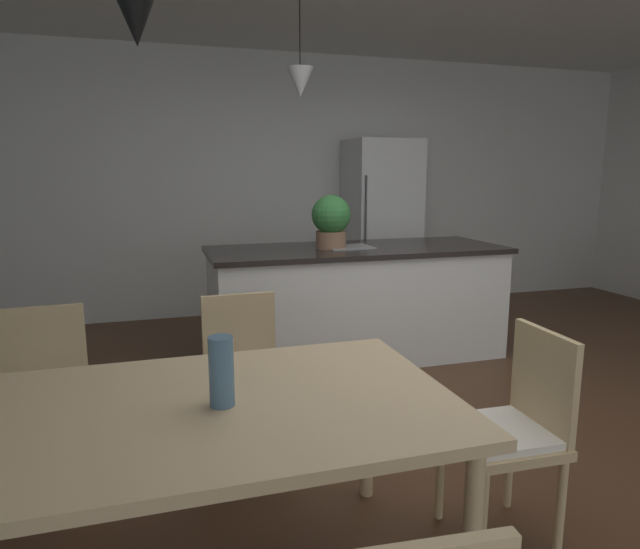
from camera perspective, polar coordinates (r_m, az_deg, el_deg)
ground_plane at (r=3.31m, az=12.53°, el=-16.79°), size 10.00×8.40×0.04m
wall_back_kitchen at (r=5.99m, az=-2.52°, el=9.21°), size 10.00×0.12×2.70m
dining_table at (r=1.93m, az=-17.61°, el=-14.93°), size 2.06×1.03×0.73m
chair_kitchen_end at (r=2.42m, az=19.29°, el=-14.74°), size 0.41×0.41×0.87m
chair_far_left at (r=2.87m, az=-26.76°, el=-11.28°), size 0.42×0.42×0.87m
chair_far_right at (r=2.85m, az=-7.79°, el=-10.36°), size 0.41×0.41×0.87m
kitchen_island at (r=4.47m, az=3.77°, el=-2.74°), size 2.36×0.91×0.91m
refrigerator at (r=5.91m, az=6.33°, el=4.88°), size 0.70×0.67×1.82m
pendant_over_table at (r=1.96m, az=-18.60°, el=24.71°), size 0.18×0.18×0.83m
pendant_over_island_main at (r=4.26m, az=-2.07°, el=19.25°), size 0.20×0.20×0.68m
potted_plant_on_island at (r=4.30m, az=1.16°, el=5.68°), size 0.31×0.31×0.42m
vase_on_dining_table at (r=1.85m, az=-10.18°, el=-9.85°), size 0.08×0.08×0.23m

